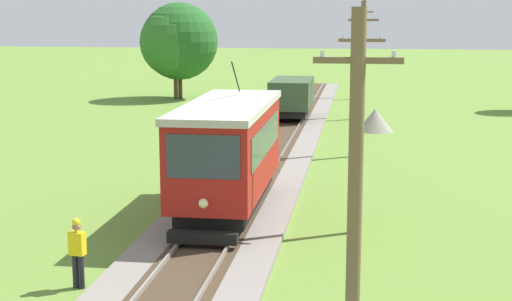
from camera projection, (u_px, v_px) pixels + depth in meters
red_tram at (228, 152)px, 25.56m from camera, size 2.60×8.54×4.79m
freight_car at (292, 97)px, 47.72m from camera, size 2.40×5.20×2.31m
utility_pole_foreground at (355, 216)px, 12.48m from camera, size 1.40×0.26×6.84m
utility_pole_near_tram at (360, 122)px, 23.57m from camera, size 1.40×0.45×6.71m
utility_pole_mid at (362, 78)px, 35.99m from camera, size 1.40×0.35×7.22m
utility_pole_far at (363, 62)px, 48.56m from camera, size 1.40×0.32×7.04m
utility_pole_distant at (364, 49)px, 59.80m from camera, size 1.40×0.43×7.58m
gravel_pile at (375, 120)px, 44.06m from camera, size 2.07×2.07×1.29m
track_worker at (77, 250)px, 19.06m from camera, size 0.42×0.30×1.78m
tree_left_near at (175, 42)px, 59.42m from camera, size 5.40×5.40×7.08m
tree_right_near at (180, 41)px, 59.73m from camera, size 5.95×5.95×7.42m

